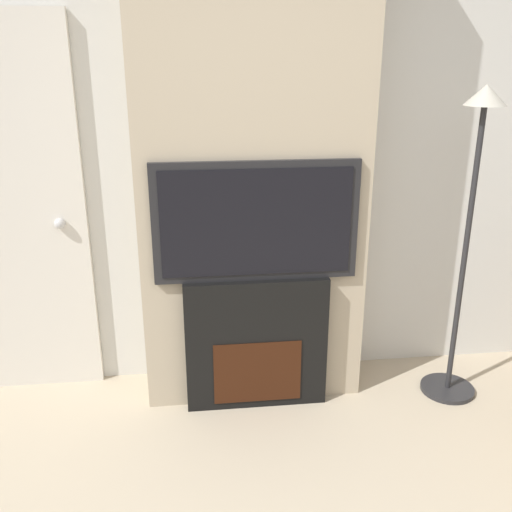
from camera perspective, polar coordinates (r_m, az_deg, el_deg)
wall_back at (r=3.16m, az=-0.82°, el=10.76°), size 6.00×0.06×2.70m
chimney_breast at (r=2.95m, az=-0.40°, el=10.14°), size 1.18×0.35×2.70m
fireplace at (r=3.11m, az=0.00°, el=-8.60°), size 0.76×0.15×0.74m
television at (r=2.85m, az=0.01°, el=3.47°), size 1.04×0.07×0.61m
floor_lamp at (r=3.15m, az=20.57°, el=3.45°), size 0.30×0.30×1.70m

